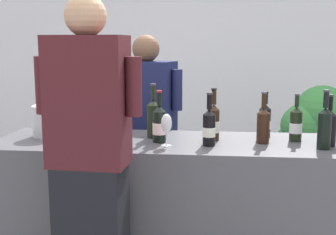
# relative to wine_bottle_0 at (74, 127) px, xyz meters

# --- Properties ---
(wall_back) EXTENTS (8.00, 0.10, 2.80)m
(wall_back) POSITION_rel_wine_bottle_0_xyz_m (0.58, 2.78, 0.35)
(wall_back) COLOR white
(wall_back) RESTS_ON ground_plane
(counter) EXTENTS (2.26, 0.68, 0.94)m
(counter) POSITION_rel_wine_bottle_0_xyz_m (0.58, 0.18, -0.58)
(counter) COLOR #4C4C51
(counter) RESTS_ON ground_plane
(wine_bottle_0) EXTENTS (0.08, 0.08, 0.31)m
(wine_bottle_0) POSITION_rel_wine_bottle_0_xyz_m (0.00, 0.00, 0.00)
(wine_bottle_0) COLOR black
(wine_bottle_0) RESTS_ON counter
(wine_bottle_1) EXTENTS (0.08, 0.08, 0.31)m
(wine_bottle_1) POSITION_rel_wine_bottle_0_xyz_m (1.52, 0.15, 0.00)
(wine_bottle_1) COLOR black
(wine_bottle_1) RESTS_ON counter
(wine_bottle_2) EXTENTS (0.08, 0.08, 0.35)m
(wine_bottle_2) POSITION_rel_wine_bottle_0_xyz_m (1.47, 0.06, 0.02)
(wine_bottle_2) COLOR black
(wine_bottle_2) RESTS_ON counter
(wine_bottle_3) EXTENTS (0.08, 0.08, 0.32)m
(wine_bottle_3) POSITION_rel_wine_bottle_0_xyz_m (0.81, 0.08, 0.00)
(wine_bottle_3) COLOR black
(wine_bottle_3) RESTS_ON counter
(wine_bottle_4) EXTENTS (0.08, 0.08, 0.33)m
(wine_bottle_4) POSITION_rel_wine_bottle_0_xyz_m (0.83, 0.23, 0.01)
(wine_bottle_4) COLOR black
(wine_bottle_4) RESTS_ON counter
(wine_bottle_5) EXTENTS (0.08, 0.08, 0.35)m
(wine_bottle_5) POSITION_rel_wine_bottle_0_xyz_m (0.44, 0.27, 0.02)
(wine_bottle_5) COLOR black
(wine_bottle_5) RESTS_ON counter
(wine_bottle_6) EXTENTS (0.08, 0.08, 0.32)m
(wine_bottle_6) POSITION_rel_wine_bottle_0_xyz_m (1.14, 0.18, 0.01)
(wine_bottle_6) COLOR black
(wine_bottle_6) RESTS_ON counter
(wine_bottle_7) EXTENTS (0.07, 0.07, 0.35)m
(wine_bottle_7) POSITION_rel_wine_bottle_0_xyz_m (0.03, 0.37, 0.03)
(wine_bottle_7) COLOR black
(wine_bottle_7) RESTS_ON counter
(wine_bottle_8) EXTENTS (0.08, 0.08, 0.30)m
(wine_bottle_8) POSITION_rel_wine_bottle_0_xyz_m (1.35, 0.26, -0.00)
(wine_bottle_8) COLOR black
(wine_bottle_8) RESTS_ON counter
(wine_bottle_9) EXTENTS (0.08, 0.08, 0.30)m
(wine_bottle_9) POSITION_rel_wine_bottle_0_xyz_m (1.16, 0.36, -0.00)
(wine_bottle_9) COLOR black
(wine_bottle_9) RESTS_ON counter
(wine_bottle_10) EXTENTS (0.08, 0.08, 0.32)m
(wine_bottle_10) POSITION_rel_wine_bottle_0_xyz_m (0.50, 0.14, 0.00)
(wine_bottle_10) COLOR black
(wine_bottle_10) RESTS_ON counter
(wine_bottle_11) EXTENTS (0.08, 0.08, 0.32)m
(wine_bottle_11) POSITION_rel_wine_bottle_0_xyz_m (0.13, 0.32, 0.00)
(wine_bottle_11) COLOR black
(wine_bottle_11) RESTS_ON counter
(wine_glass) EXTENTS (0.07, 0.07, 0.20)m
(wine_glass) POSITION_rel_wine_bottle_0_xyz_m (0.55, 0.04, 0.02)
(wine_glass) COLOR silver
(wine_glass) RESTS_ON counter
(ice_bucket) EXTENTS (0.20, 0.20, 0.21)m
(ice_bucket) POSITION_rel_wine_bottle_0_xyz_m (-0.26, 0.24, -0.01)
(ice_bucket) COLOR silver
(ice_bucket) RESTS_ON counter
(person_server) EXTENTS (0.57, 0.35, 1.61)m
(person_server) POSITION_rel_wine_bottle_0_xyz_m (0.31, 0.85, -0.27)
(person_server) COLOR black
(person_server) RESTS_ON ground_plane
(person_guest) EXTENTS (0.55, 0.26, 1.79)m
(person_guest) POSITION_rel_wine_bottle_0_xyz_m (0.21, -0.41, -0.18)
(person_guest) COLOR black
(person_guest) RESTS_ON ground_plane
(potted_shrub) EXTENTS (0.64, 0.50, 1.19)m
(potted_shrub) POSITION_rel_wine_bottle_0_xyz_m (1.69, 1.44, -0.32)
(potted_shrub) COLOR brown
(potted_shrub) RESTS_ON ground_plane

